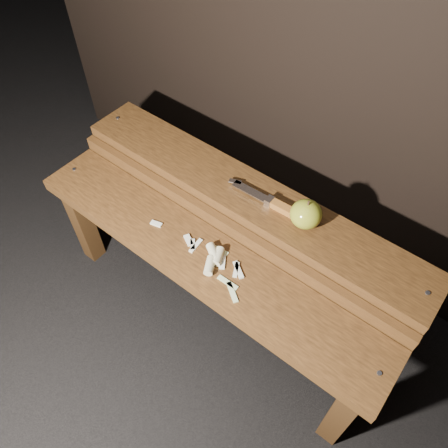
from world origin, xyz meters
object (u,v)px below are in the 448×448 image
Objects in this scene: bench_front_tier at (199,269)px; knife at (278,205)px; bench_rear_tier at (245,211)px; apple at (306,214)px.

bench_front_tier is 4.58× the size of knife.
bench_rear_tier reaches higher than bench_front_tier.
apple reaches higher than bench_front_tier.
apple is at bearing -0.95° from knife.
bench_front_tier is 0.30m from knife.
bench_rear_tier is (0.00, 0.23, 0.06)m from bench_front_tier.
bench_rear_tier is 0.15m from knife.
apple reaches higher than knife.
knife is at bearing 179.05° from apple.
apple is at bearing 1.24° from bench_rear_tier.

